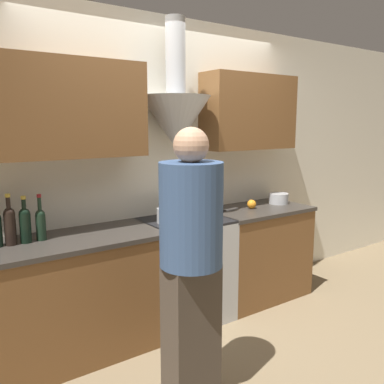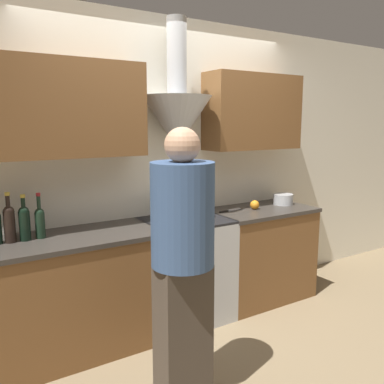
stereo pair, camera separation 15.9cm
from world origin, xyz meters
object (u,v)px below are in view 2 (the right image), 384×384
(wine_bottle_2, at_px, (9,222))
(stock_pot, at_px, (170,215))
(wine_bottle_4, at_px, (40,221))
(wine_bottle_3, at_px, (24,221))
(orange_fruit, at_px, (255,205))
(mixing_bowl, at_px, (201,213))
(stove_range, at_px, (186,269))
(saucepan, at_px, (283,199))
(person_foreground_left, at_px, (183,258))

(wine_bottle_2, relative_size, stock_pot, 1.56)
(wine_bottle_2, height_order, wine_bottle_4, wine_bottle_2)
(stock_pot, bearing_deg, wine_bottle_3, 176.20)
(orange_fruit, bearing_deg, mixing_bowl, -180.00)
(mixing_bowl, bearing_deg, orange_fruit, 0.00)
(wine_bottle_2, bearing_deg, mixing_bowl, -2.36)
(stove_range, xyz_separation_m, wine_bottle_4, (-1.17, 0.07, 0.57))
(saucepan, bearing_deg, wine_bottle_2, 179.19)
(saucepan, bearing_deg, mixing_bowl, -178.46)
(stove_range, xyz_separation_m, stock_pot, (-0.16, -0.01, 0.50))
(wine_bottle_4, relative_size, person_foreground_left, 0.19)
(person_foreground_left, bearing_deg, wine_bottle_2, 128.23)
(wine_bottle_3, xyz_separation_m, stock_pot, (1.11, -0.07, -0.08))
(mixing_bowl, xyz_separation_m, saucepan, (1.00, 0.03, 0.02))
(stock_pot, height_order, saucepan, stock_pot)
(stove_range, height_order, wine_bottle_4, wine_bottle_4)
(stove_range, bearing_deg, mixing_bowl, 0.05)
(stock_pot, bearing_deg, saucepan, 1.76)
(stock_pot, xyz_separation_m, orange_fruit, (0.92, 0.01, -0.02))
(wine_bottle_2, xyz_separation_m, mixing_bowl, (1.52, -0.06, -0.11))
(wine_bottle_3, bearing_deg, orange_fruit, -1.70)
(wine_bottle_3, bearing_deg, saucepan, -0.79)
(saucepan, height_order, person_foreground_left, person_foreground_left)
(saucepan, bearing_deg, wine_bottle_4, 179.06)
(stock_pot, bearing_deg, wine_bottle_2, 176.39)
(stove_range, distance_m, mixing_bowl, 0.50)
(wine_bottle_3, distance_m, person_foreground_left, 1.21)
(wine_bottle_3, relative_size, wine_bottle_4, 1.00)
(orange_fruit, relative_size, person_foreground_left, 0.05)
(wine_bottle_4, height_order, person_foreground_left, person_foreground_left)
(wine_bottle_4, bearing_deg, wine_bottle_2, -179.25)
(wine_bottle_4, bearing_deg, orange_fruit, -1.93)
(wine_bottle_3, height_order, wine_bottle_4, same)
(mixing_bowl, distance_m, orange_fruit, 0.61)
(wine_bottle_2, relative_size, mixing_bowl, 1.66)
(stove_range, bearing_deg, wine_bottle_4, 176.79)
(mixing_bowl, height_order, saucepan, saucepan)
(wine_bottle_3, xyz_separation_m, wine_bottle_4, (0.10, 0.00, -0.01))
(stove_range, bearing_deg, wine_bottle_3, 177.27)
(stove_range, relative_size, stock_pot, 3.99)
(orange_fruit, relative_size, saucepan, 0.44)
(stock_pot, relative_size, orange_fruit, 2.60)
(wine_bottle_2, xyz_separation_m, person_foreground_left, (0.78, -0.99, -0.11))
(stove_range, height_order, wine_bottle_2, wine_bottle_2)
(wine_bottle_3, height_order, orange_fruit, wine_bottle_3)
(stove_range, bearing_deg, person_foreground_left, -122.11)
(stove_range, distance_m, stock_pot, 0.53)
(stock_pot, bearing_deg, orange_fruit, 0.84)
(wine_bottle_3, height_order, stock_pot, wine_bottle_3)
(wine_bottle_2, relative_size, wine_bottle_3, 1.07)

